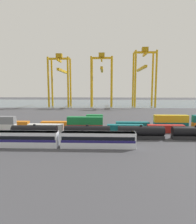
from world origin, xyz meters
name	(u,v)px	position (x,y,z in m)	size (l,w,h in m)	color
ground_plane	(94,114)	(0.00, 40.00, 0.00)	(420.00, 420.00, 0.00)	#424247
harbour_water	(99,103)	(0.00, 131.56, 0.00)	(400.00, 110.00, 0.01)	#475B6B
passenger_train	(60,139)	(-5.03, -23.78, 2.14)	(38.33, 3.14, 3.90)	silver
freight_tank_row	(114,132)	(9.14, -14.87, 1.93)	(61.19, 2.70, 4.16)	#232326
shipping_container_0	(7,128)	(-27.72, -6.14, 1.30)	(6.04, 2.44, 2.60)	silver
shipping_container_1	(6,120)	(-27.72, -6.14, 3.90)	(6.04, 2.44, 2.60)	slate
shipping_container_2	(46,128)	(-14.05, -6.14, 1.30)	(12.10, 2.44, 2.60)	silver
shipping_container_3	(85,128)	(-0.37, -6.14, 1.30)	(12.10, 2.44, 2.60)	#AD211C
shipping_container_4	(85,121)	(-0.37, -6.14, 3.90)	(12.10, 2.44, 2.60)	#197538
shipping_container_5	(125,128)	(13.30, -6.14, 1.30)	(12.10, 2.44, 2.60)	#146066
shipping_container_6	(166,129)	(26.98, -6.14, 1.30)	(12.10, 2.44, 2.60)	#AD211C
shipping_container_9	(21,125)	(-25.18, -0.61, 1.30)	(6.04, 2.44, 2.60)	orange
shipping_container_10	(57,125)	(-11.27, -0.61, 1.30)	(12.10, 2.44, 2.60)	orange
shipping_container_11	(95,125)	(2.65, -0.61, 1.30)	(6.04, 2.44, 2.60)	slate
shipping_container_12	(95,118)	(2.65, -0.61, 3.90)	(6.04, 2.44, 2.60)	#197538
shipping_container_13	(132,125)	(16.57, -0.61, 1.30)	(12.10, 2.44, 2.60)	#146066
shipping_container_14	(171,126)	(30.48, -0.61, 1.30)	(12.10, 2.44, 2.60)	#146066
shipping_container_15	(171,119)	(30.48, -0.61, 3.90)	(12.10, 2.44, 2.60)	gold
gantry_crane_west	(60,75)	(-31.08, 93.60, 26.11)	(17.49, 38.52, 42.90)	gold
gantry_crane_central	(102,74)	(3.57, 93.41, 26.43)	(17.95, 36.59, 43.28)	gold
gantry_crane_east	(144,72)	(38.23, 93.66, 28.44)	(17.75, 40.45, 47.48)	gold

